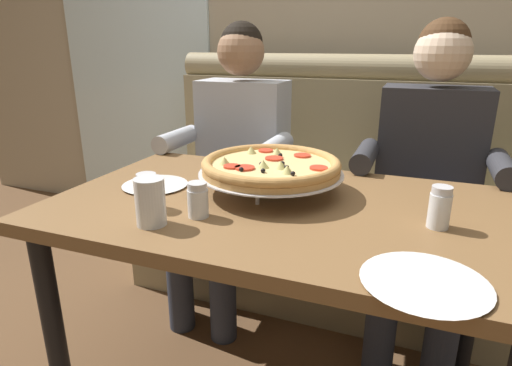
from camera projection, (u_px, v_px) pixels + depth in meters
The scene contains 13 objects.
back_wall_with_window at pixel (364, 1), 2.32m from camera, with size 6.00×0.12×2.80m, color tan.
window_panel at pixel (132, 7), 2.76m from camera, with size 1.10×0.02×2.80m, color white.
booth_bench at pixel (332, 208), 2.13m from camera, with size 1.83×0.78×1.13m.
dining_table at pixel (279, 230), 1.28m from camera, with size 1.33×0.80×0.73m.
diner_left at pixel (234, 152), 1.94m from camera, with size 0.54×0.64×1.27m.
diner_right at pixel (428, 171), 1.66m from camera, with size 0.54×0.64×1.27m.
pizza at pixel (271, 166), 1.32m from camera, with size 0.45×0.45×0.12m.
shaker_oregano at pixel (147, 193), 1.20m from camera, with size 0.06×0.06×0.10m.
shaker_pepper_flakes at pixel (439, 210), 1.07m from camera, with size 0.05×0.05×0.11m.
shaker_parmesan at pixel (198, 202), 1.14m from camera, with size 0.06×0.06×0.10m.
plate_near_left at pixel (155, 183), 1.40m from camera, with size 0.21×0.21×0.02m.
plate_near_right at pixel (425, 279), 0.83m from camera, with size 0.25×0.25×0.02m.
drinking_glass at pixel (151, 205), 1.09m from camera, with size 0.08×0.08×0.12m.
Camera 1 is at (0.36, -1.12, 1.18)m, focal length 29.93 mm.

